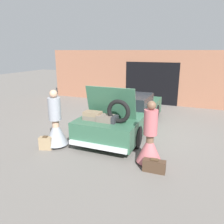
{
  "coord_description": "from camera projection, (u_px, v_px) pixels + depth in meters",
  "views": [
    {
      "loc": [
        2.42,
        -7.2,
        2.78
      ],
      "look_at": [
        0.0,
        -1.27,
        0.97
      ],
      "focal_mm": 35.0,
      "sensor_mm": 36.0,
      "label": 1
    }
  ],
  "objects": [
    {
      "name": "person_right",
      "position": [
        150.0,
        143.0,
        5.41
      ],
      "size": [
        0.64,
        0.64,
        1.64
      ],
      "rotation": [
        0.0,
        0.0,
        1.73
      ],
      "color": "brown",
      "rests_on": "ground_plane"
    },
    {
      "name": "garage_wall_back",
      "position": [
        152.0,
        78.0,
        11.5
      ],
      "size": [
        12.0,
        0.14,
        2.8
      ],
      "color": "#9E664C",
      "rests_on": "ground_plane"
    },
    {
      "name": "ground_plane",
      "position": [
        125.0,
        129.0,
        8.05
      ],
      "size": [
        40.0,
        40.0,
        0.0
      ],
      "primitive_type": "plane",
      "color": "slate"
    },
    {
      "name": "suitcase_beside_left_person",
      "position": [
        46.0,
        143.0,
        6.33
      ],
      "size": [
        0.4,
        0.29,
        0.4
      ],
      "color": "#9E8460",
      "rests_on": "ground_plane"
    },
    {
      "name": "suitcase_beside_right_person",
      "position": [
        154.0,
        166.0,
        5.15
      ],
      "size": [
        0.54,
        0.19,
        0.34
      ],
      "color": "#473323",
      "rests_on": "ground_plane"
    },
    {
      "name": "person_left",
      "position": [
        56.0,
        127.0,
        6.42
      ],
      "size": [
        0.68,
        0.68,
        1.72
      ],
      "rotation": [
        0.0,
        0.0,
        -1.54
      ],
      "color": "tan",
      "rests_on": "ground_plane"
    },
    {
      "name": "car",
      "position": [
        125.0,
        114.0,
        7.88
      ],
      "size": [
        1.85,
        4.69,
        1.76
      ],
      "color": "#336047",
      "rests_on": "ground_plane"
    }
  ]
}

